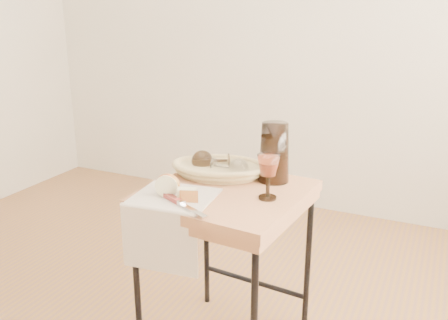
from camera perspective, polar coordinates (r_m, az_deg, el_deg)
The scene contains 11 objects.
wall_back at distance 3.28m, azimuth 6.55°, elevation 17.67°, with size 3.60×0.00×2.70m, color beige.
side_table at distance 1.95m, azimuth 0.26°, elevation -13.07°, with size 0.55×0.55×0.70m, color #916242, non-canonical shape.
tea_towel at distance 1.73m, azimuth -5.88°, elevation -4.30°, with size 0.28×0.25×0.01m, color silver.
bread_basket at distance 1.93m, azimuth -0.63°, elevation -1.15°, with size 0.33×0.23×0.05m, color olive, non-canonical shape.
goblet_lying_a at distance 1.94m, azimuth -1.23°, elevation -0.09°, with size 0.14×0.09×0.09m, color #493522, non-canonical shape.
goblet_lying_b at distance 1.88m, azimuth 0.46°, elevation -0.80°, with size 0.13×0.08×0.08m, color white, non-canonical shape.
pitcher at distance 1.86m, azimuth 5.89°, elevation 0.89°, with size 0.16×0.24×0.27m, color black, non-canonical shape.
wine_goblet at distance 1.69m, azimuth 5.17°, elevation -1.95°, with size 0.08×0.08×0.16m, color white, non-canonical shape.
apple_half at distance 1.72m, azimuth -6.57°, elevation -2.86°, with size 0.09×0.05×0.08m, color red.
apple_wedge at distance 1.68m, azimuth -4.36°, elevation -4.03°, with size 0.06×0.03×0.04m, color #FFF6BE.
table_knife at distance 1.64m, azimuth -4.84°, elevation -5.10°, with size 0.23×0.02×0.02m, color silver, non-canonical shape.
Camera 1 is at (1.06, -1.31, 1.34)m, focal length 39.15 mm.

